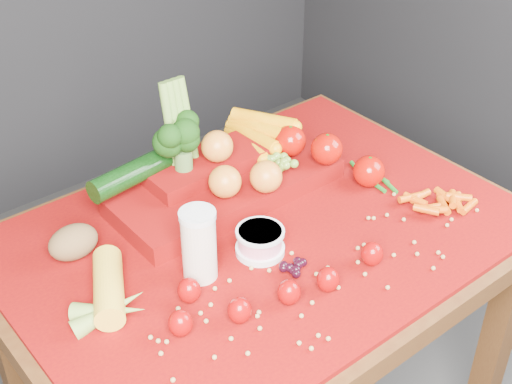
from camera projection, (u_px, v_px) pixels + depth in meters
table at (262, 269)px, 1.56m from camera, size 1.10×0.80×0.75m
red_cloth at (262, 233)px, 1.51m from camera, size 1.05×0.75×0.01m
milk_glass at (199, 242)px, 1.34m from camera, size 0.07×0.07×0.15m
yogurt_bowl at (260, 241)px, 1.43m from camera, size 0.10×0.10×0.05m
strawberry_scatter at (269, 290)px, 1.31m from camera, size 0.44×0.18×0.05m
dark_grape_cluster at (298, 268)px, 1.38m from camera, size 0.06×0.05×0.03m
soybean_scatter at (328, 278)px, 1.37m from camera, size 0.84×0.24×0.01m
corn_ear at (109, 304)px, 1.29m from camera, size 0.24×0.26×0.06m
potato at (73, 242)px, 1.42m from camera, size 0.10×0.07×0.07m
baby_carrot_pile at (437, 203)px, 1.56m from camera, size 0.17×0.18×0.03m
green_bean_pile at (372, 177)px, 1.66m from camera, size 0.14×0.12×0.01m
produce_mound at (231, 170)px, 1.59m from camera, size 0.60×0.36×0.27m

